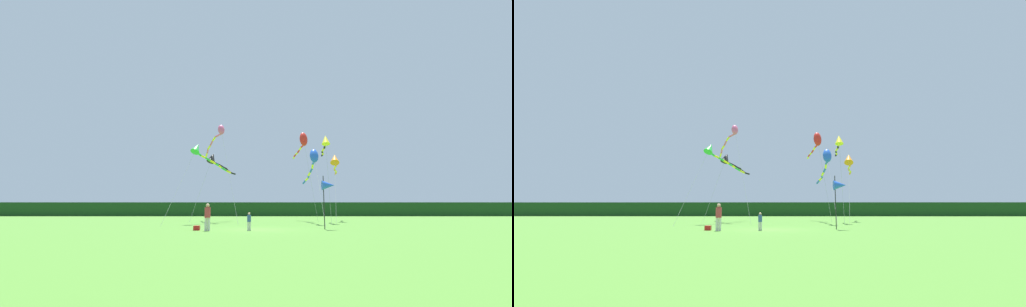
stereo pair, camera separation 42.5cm
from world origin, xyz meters
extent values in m
plane|color=#4C842D|center=(0.00, 0.00, 0.00)|extent=(120.00, 120.00, 0.00)
cube|color=#193D19|center=(0.00, 45.00, 1.36)|extent=(108.00, 3.74, 2.73)
cylinder|color=silver|center=(-3.44, -1.51, 0.43)|extent=(0.18, 0.18, 0.86)
cylinder|color=silver|center=(-3.24, -1.51, 0.43)|extent=(0.18, 0.18, 0.86)
cylinder|color=#B23338|center=(-3.34, -1.51, 1.20)|extent=(0.39, 0.39, 0.68)
sphere|color=tan|center=(-3.34, -1.51, 1.66)|extent=(0.25, 0.25, 0.25)
cylinder|color=silver|center=(-0.65, -1.22, 0.28)|extent=(0.12, 0.12, 0.57)
cylinder|color=silver|center=(-0.52, -1.22, 0.28)|extent=(0.12, 0.12, 0.57)
cylinder|color=#334C8C|center=(-0.59, -1.22, 0.80)|extent=(0.26, 0.26, 0.45)
sphere|color=tan|center=(-0.59, -1.22, 1.10)|extent=(0.17, 0.17, 0.17)
cube|color=red|center=(-4.12, -1.04, 0.16)|extent=(0.41, 0.41, 0.31)
cylinder|color=black|center=(4.73, 0.01, 1.90)|extent=(0.06, 0.06, 3.79)
cone|color=blue|center=(5.08, 0.01, 3.11)|extent=(0.90, 0.70, 0.70)
cylinder|color=#B2B2B2|center=(-2.90, 9.94, 5.09)|extent=(2.25, 4.70, 10.18)
ellipsoid|color=#E5598C|center=(-4.01, 12.27, 10.17)|extent=(1.08, 1.18, 1.31)
cylinder|color=#E5598C|center=(-4.37, 12.72, 9.63)|extent=(0.89, 1.04, 0.34)
cylinder|color=yellow|center=(-4.95, 13.69, 9.45)|extent=(0.64, 1.17, 0.41)
cylinder|color=#E5598C|center=(-5.38, 14.75, 9.16)|extent=(0.63, 1.20, 0.57)
cylinder|color=yellow|center=(-5.80, 15.81, 8.85)|extent=(0.62, 1.18, 0.44)
cylinder|color=#E5598C|center=(-6.15, 16.90, 8.56)|extent=(0.48, 1.21, 0.52)
cylinder|color=yellow|center=(-6.44, 18.00, 8.24)|extent=(0.52, 1.21, 0.51)
cylinder|color=#B2B2B2|center=(8.63, 12.75, 3.67)|extent=(1.27, 4.87, 7.34)
cone|color=orange|center=(9.25, 15.18, 7.33)|extent=(1.43, 1.82, 1.66)
cylinder|color=orange|center=(9.42, 15.62, 6.69)|extent=(0.54, 1.00, 0.46)
cylinder|color=yellow|center=(9.60, 16.52, 6.49)|extent=(0.22, 0.97, 0.34)
cylinder|color=orange|center=(9.73, 17.45, 6.35)|extent=(0.44, 0.99, 0.34)
cylinder|color=yellow|center=(10.05, 18.33, 6.21)|extent=(0.60, 0.96, 0.33)
cylinder|color=orange|center=(10.30, 19.22, 6.05)|extent=(0.30, 0.99, 0.39)
cylinder|color=#B2B2B2|center=(-7.08, 6.57, 3.72)|extent=(2.08, 4.30, 7.44)
cone|color=green|center=(-6.05, 8.70, 7.43)|extent=(1.42, 1.60, 1.36)
cylinder|color=green|center=(-5.89, 9.07, 6.91)|extent=(0.52, 0.86, 0.43)
cylinder|color=yellow|center=(-5.58, 9.80, 6.75)|extent=(0.50, 0.83, 0.29)
cylinder|color=green|center=(-5.21, 10.50, 6.60)|extent=(0.63, 0.82, 0.40)
cylinder|color=yellow|center=(-4.75, 11.15, 6.37)|extent=(0.68, 0.80, 0.44)
cylinder|color=green|center=(-4.38, 11.84, 6.19)|extent=(0.45, 0.84, 0.30)
cylinder|color=yellow|center=(-4.14, 12.60, 6.07)|extent=(0.43, 0.85, 0.33)
cylinder|color=green|center=(-3.77, 13.28, 5.87)|extent=(0.70, 0.79, 0.46)
cylinder|color=yellow|center=(-3.29, 13.91, 5.64)|extent=(0.65, 0.81, 0.40)
cylinder|color=#B2B2B2|center=(7.08, 9.04, 4.31)|extent=(0.31, 2.71, 8.63)
cone|color=yellow|center=(7.22, 10.38, 8.62)|extent=(0.98, 1.21, 1.23)
cylinder|color=yellow|center=(7.23, 10.69, 8.17)|extent=(0.22, 0.64, 0.29)
cylinder|color=black|center=(7.27, 11.28, 8.04)|extent=(0.28, 0.68, 0.37)
cylinder|color=yellow|center=(7.27, 11.88, 7.86)|extent=(0.29, 0.68, 0.38)
cylinder|color=black|center=(7.27, 12.48, 7.72)|extent=(0.29, 0.65, 0.27)
cylinder|color=yellow|center=(7.41, 13.06, 7.63)|extent=(0.39, 0.67, 0.31)
cylinder|color=black|center=(7.49, 13.65, 7.53)|extent=(0.22, 0.63, 0.28)
cylinder|color=#B2B2B2|center=(5.49, 5.55, 3.25)|extent=(0.05, 4.54, 6.51)
ellipsoid|color=blue|center=(5.51, 7.81, 6.50)|extent=(0.84, 1.18, 1.59)
cylinder|color=blue|center=(5.51, 8.25, 5.88)|extent=(0.20, 0.91, 0.30)
cylinder|color=yellow|center=(5.56, 9.14, 5.68)|extent=(0.30, 0.97, 0.49)
cylinder|color=blue|center=(5.57, 10.02, 5.37)|extent=(0.27, 0.96, 0.49)
cylinder|color=yellow|center=(5.51, 10.90, 5.09)|extent=(0.27, 0.96, 0.46)
cylinder|color=blue|center=(5.54, 11.79, 4.87)|extent=(0.32, 0.94, 0.37)
cylinder|color=yellow|center=(5.53, 12.66, 4.69)|extent=(0.35, 0.95, 0.39)
cylinder|color=blue|center=(5.36, 13.53, 4.45)|extent=(0.40, 0.97, 0.48)
cylinder|color=#B2B2B2|center=(6.23, 14.78, 4.98)|extent=(0.93, 3.32, 9.96)
ellipsoid|color=red|center=(5.78, 16.43, 9.96)|extent=(1.25, 1.32, 1.89)
cylinder|color=red|center=(5.68, 16.76, 9.17)|extent=(0.40, 0.76, 0.34)
cylinder|color=yellow|center=(5.51, 17.43, 8.98)|extent=(0.36, 0.78, 0.42)
cylinder|color=red|center=(5.36, 18.11, 8.74)|extent=(0.35, 0.78, 0.43)
cylinder|color=yellow|center=(5.21, 18.78, 8.57)|extent=(0.36, 0.75, 0.31)
cylinder|color=red|center=(5.06, 19.45, 8.42)|extent=(0.36, 0.77, 0.37)
cylinder|color=yellow|center=(4.96, 20.14, 8.24)|extent=(0.23, 0.75, 0.37)
cylinder|color=#B2B2B2|center=(-6.12, 12.60, 3.64)|extent=(1.90, 2.88, 7.29)
cone|color=black|center=(-5.19, 14.03, 7.28)|extent=(1.60, 1.71, 1.43)
cylinder|color=black|center=(-5.02, 14.23, 6.76)|extent=(0.53, 0.58, 0.34)
cylinder|color=black|center=(-4.70, 14.65, 6.64)|extent=(0.48, 0.58, 0.28)
cylinder|color=black|center=(-4.44, 15.12, 6.56)|extent=(0.41, 0.59, 0.28)
cylinder|color=black|center=(-4.20, 15.59, 6.45)|extent=(0.46, 0.61, 0.33)
cylinder|color=black|center=(-3.92, 16.04, 6.33)|extent=(0.48, 0.58, 0.29)
cylinder|color=black|center=(-3.68, 16.51, 6.20)|extent=(0.40, 0.63, 0.37)
cylinder|color=black|center=(-3.45, 16.99, 6.02)|extent=(0.48, 0.61, 0.37)
cylinder|color=black|center=(-3.23, 17.47, 5.89)|extent=(0.38, 0.59, 0.27)
cylinder|color=black|center=(-2.95, 17.90, 5.82)|extent=(0.53, 0.53, 0.26)
camera|label=1|loc=(-0.12, -23.99, 1.43)|focal=23.39mm
camera|label=2|loc=(0.31, -23.99, 1.43)|focal=23.39mm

